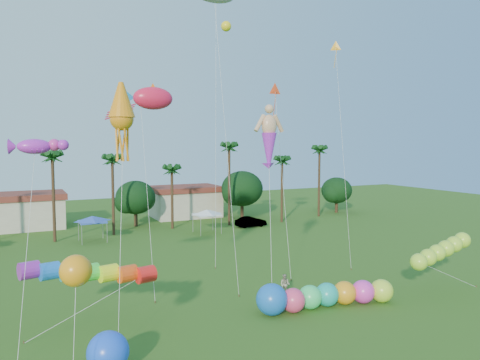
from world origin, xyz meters
name	(u,v)px	position (x,y,z in m)	size (l,w,h in m)	color
tree_line	(156,195)	(3.57, 44.00, 4.28)	(69.46, 8.91, 11.00)	#3A2819
buildings_row	(99,209)	(-3.09, 50.00, 2.00)	(35.00, 7.00, 4.00)	beige
tent_row	(93,219)	(-6.00, 36.33, 2.75)	(31.00, 4.00, 0.60)	white
car_b	(251,222)	(15.13, 37.49, 0.71)	(1.50, 4.31, 1.42)	#4C4C54
spectator_b	(285,285)	(4.18, 10.72, 0.79)	(0.77, 0.60, 1.58)	#9D9683
caterpillar_inflatable	(321,296)	(4.90, 7.10, 0.90)	(10.51, 3.35, 2.14)	#EB3E6F
blue_ball	(108,352)	(-10.22, 4.26, 1.06)	(2.12, 2.12, 2.12)	blue
rainbow_tube	(114,278)	(-8.78, 9.85, 3.19)	(9.23, 1.61, 3.74)	red
green_worm	(419,262)	(12.31, 5.33, 2.87)	(10.13, 3.36, 3.62)	#AAE432
orange_ball_kite	(76,271)	(-11.79, 3.02, 5.75)	(1.76, 2.04, 6.49)	orange
merman_kite	(269,141)	(3.61, 12.29, 11.71)	(3.12, 4.97, 14.08)	#DEA67E
fish_kite	(153,98)	(-3.68, 18.65, 15.20)	(5.19, 6.83, 16.24)	red
squid_kite	(122,119)	(-7.99, 10.44, 13.07)	(2.33, 4.71, 15.43)	orange
lobster_kite	(34,147)	(-12.97, 11.92, 11.36)	(3.78, 6.31, 12.03)	#B627C5
delta_kite_red	(275,92)	(7.07, 17.31, 16.06)	(1.33, 3.98, 16.92)	red
delta_kite_yellow	(336,51)	(13.83, 17.49, 20.25)	(1.16, 4.11, 21.25)	#FFA41A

